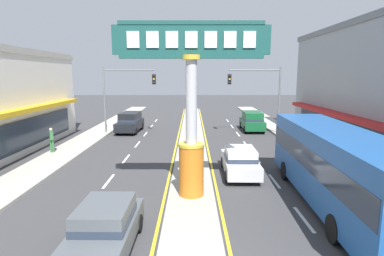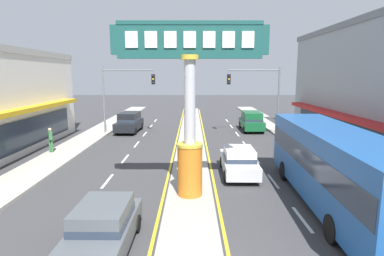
{
  "view_description": "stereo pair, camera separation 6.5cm",
  "coord_description": "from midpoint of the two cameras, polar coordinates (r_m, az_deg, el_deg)",
  "views": [
    {
      "loc": [
        0.03,
        -6.53,
        5.49
      ],
      "look_at": [
        0.02,
        10.49,
        2.6
      ],
      "focal_mm": 29.37,
      "sensor_mm": 36.0,
      "label": 1
    },
    {
      "loc": [
        0.09,
        -6.53,
        5.49
      ],
      "look_at": [
        0.02,
        10.49,
        2.6
      ],
      "focal_mm": 29.37,
      "sensor_mm": 36.0,
      "label": 2
    }
  ],
  "objects": [
    {
      "name": "traffic_light_right_side",
      "position": [
        29.47,
        12.53,
        6.99
      ],
      "size": [
        4.86,
        0.46,
        6.2
      ],
      "color": "slate",
      "rests_on": "ground"
    },
    {
      "name": "traffic_light_left_side",
      "position": [
        29.61,
        -12.2,
        7.02
      ],
      "size": [
        4.86,
        0.46,
        6.2
      ],
      "color": "slate",
      "rests_on": "ground"
    },
    {
      "name": "median_strip",
      "position": [
        25.12,
        0.11,
        -2.82
      ],
      "size": [
        2.09,
        52.0,
        0.14
      ],
      "primitive_type": "cube",
      "color": "#A39E93",
      "rests_on": "ground"
    },
    {
      "name": "sedan_far_left_oncoming",
      "position": [
        10.6,
        -15.53,
        -17.08
      ],
      "size": [
        1.88,
        4.32,
        1.53
      ],
      "color": "#4C5156",
      "rests_on": "ground"
    },
    {
      "name": "sidewalk_left",
      "position": [
        24.83,
        -20.89,
        -3.57
      ],
      "size": [
        2.47,
        60.0,
        0.18
      ],
      "primitive_type": "cube",
      "color": "#ADA89E",
      "rests_on": "ground"
    },
    {
      "name": "suv_mid_left_lane",
      "position": [
        31.0,
        -11.0,
        1.1
      ],
      "size": [
        2.13,
        4.68,
        1.9
      ],
      "color": "black",
      "rests_on": "ground"
    },
    {
      "name": "district_sign",
      "position": [
        13.56,
        -0.0,
        3.64
      ],
      "size": [
        6.59,
        1.16,
        7.55
      ],
      "color": "orange",
      "rests_on": "median_strip"
    },
    {
      "name": "bus_kerb_right",
      "position": [
        14.31,
        24.89,
        -5.95
      ],
      "size": [
        2.96,
        11.29,
        3.26
      ],
      "color": "#1E5199",
      "rests_on": "ground"
    },
    {
      "name": "suv_far_right_lane",
      "position": [
        31.63,
        11.06,
        1.27
      ],
      "size": [
        2.03,
        4.63,
        1.9
      ],
      "color": "#14562D",
      "rests_on": "ground"
    },
    {
      "name": "sidewalk_right",
      "position": [
        24.79,
        21.13,
        -3.61
      ],
      "size": [
        2.47,
        60.0,
        0.18
      ],
      "primitive_type": "cube",
      "color": "#ADA89E",
      "rests_on": "ground"
    },
    {
      "name": "pedestrian_near_kerb",
      "position": [
        23.75,
        -23.99,
        -1.73
      ],
      "size": [
        0.4,
        0.46,
        1.71
      ],
      "color": "#336B3D",
      "rests_on": "sidewalk_left"
    },
    {
      "name": "sedan_near_left_lane",
      "position": [
        17.67,
        8.86,
        -5.92
      ],
      "size": [
        1.89,
        4.33,
        1.53
      ],
      "color": "silver",
      "rests_on": "ground"
    },
    {
      "name": "lane_markings",
      "position": [
        23.82,
        0.1,
        -3.68
      ],
      "size": [
        8.83,
        52.0,
        0.01
      ],
      "color": "silver",
      "rests_on": "ground"
    },
    {
      "name": "pedestrian_far_side",
      "position": [
        18.5,
        26.9,
        -5.07
      ],
      "size": [
        0.43,
        0.44,
        1.67
      ],
      "color": "#336B3D",
      "rests_on": "sidewalk_right"
    }
  ]
}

